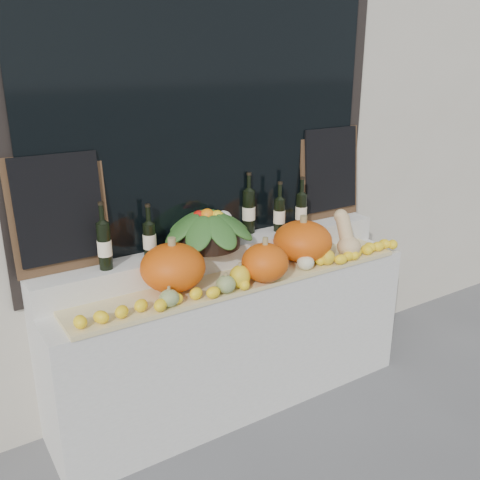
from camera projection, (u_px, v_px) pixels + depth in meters
name	position (u px, v px, depth m)	size (l,w,h in m)	color
storefront_facade	(172.00, 34.00, 3.33)	(7.00, 0.94, 4.50)	beige
display_sill	(234.00, 339.00, 3.35)	(2.30, 0.55, 0.88)	silver
rear_tier	(220.00, 254.00, 3.30)	(2.30, 0.25, 0.16)	silver
straw_bedding	(245.00, 279.00, 3.10)	(2.10, 0.32, 0.03)	tan
pumpkin_left	(173.00, 267.00, 2.90)	(0.36, 0.36, 0.26)	#DF560B
pumpkin_right	(303.00, 241.00, 3.32)	(0.37, 0.37, 0.25)	#DF560B
pumpkin_center	(265.00, 263.00, 3.02)	(0.27, 0.27, 0.22)	#DF560B
butternut_squash	(347.00, 238.00, 3.39)	(0.15, 0.21, 0.29)	#D7B37F
decorative_gourds	(257.00, 275.00, 3.01)	(1.16, 0.13, 0.15)	#34611D
lemon_heap	(255.00, 279.00, 3.00)	(2.20, 0.16, 0.06)	yellow
produce_bowl	(208.00, 227.00, 3.17)	(0.59, 0.59, 0.24)	black
wine_bottle_far_left	(104.00, 245.00, 2.83)	(0.08, 0.08, 0.37)	black
wine_bottle_near_left	(149.00, 239.00, 3.03)	(0.08, 0.08, 0.30)	black
wine_bottle_tall	(249.00, 211.00, 3.41)	(0.08, 0.08, 0.39)	black
wine_bottle_near_right	(279.00, 214.00, 3.45)	(0.08, 0.08, 0.33)	black
wine_bottle_far_right	(301.00, 210.00, 3.50)	(0.08, 0.08, 0.34)	black
chalkboard_left	(59.00, 211.00, 2.75)	(0.50, 0.09, 0.62)	#4C331E
chalkboard_right	(330.00, 171.00, 3.68)	(0.50, 0.09, 0.62)	#4C331E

